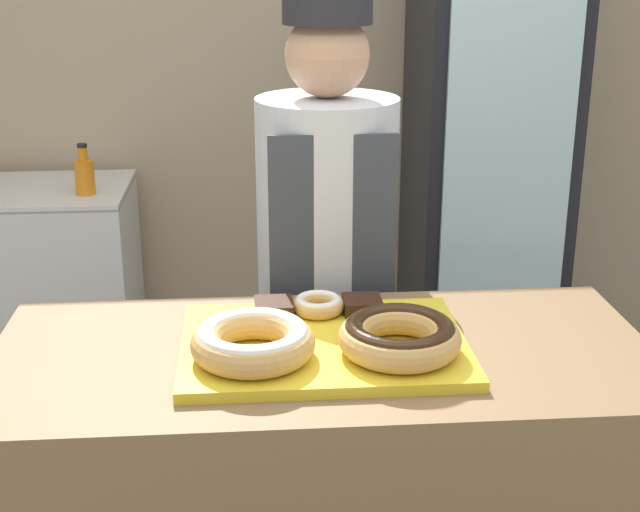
# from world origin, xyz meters

# --- Properties ---
(wall_back) EXTENTS (8.00, 0.06, 2.70)m
(wall_back) POSITION_xyz_m (0.00, 2.13, 1.35)
(wall_back) COLOR tan
(wall_back) RESTS_ON ground_plane
(serving_tray) EXTENTS (0.61, 0.44, 0.02)m
(serving_tray) POSITION_xyz_m (0.00, 0.00, 0.97)
(serving_tray) COLOR yellow
(serving_tray) RESTS_ON display_counter
(donut_light_glaze) EXTENTS (0.26, 0.26, 0.07)m
(donut_light_glaze) POSITION_xyz_m (-0.15, -0.07, 1.02)
(donut_light_glaze) COLOR tan
(donut_light_glaze) RESTS_ON serving_tray
(donut_chocolate_glaze) EXTENTS (0.26, 0.26, 0.07)m
(donut_chocolate_glaze) POSITION_xyz_m (0.15, -0.07, 1.02)
(donut_chocolate_glaze) COLOR tan
(donut_chocolate_glaze) RESTS_ON serving_tray
(donut_mini_center) EXTENTS (0.12, 0.12, 0.04)m
(donut_mini_center) POSITION_xyz_m (0.00, 0.15, 1.00)
(donut_mini_center) COLOR tan
(donut_mini_center) RESTS_ON serving_tray
(brownie_back_left) EXTENTS (0.09, 0.09, 0.03)m
(brownie_back_left) POSITION_xyz_m (-0.10, 0.15, 1.00)
(brownie_back_left) COLOR black
(brownie_back_left) RESTS_ON serving_tray
(brownie_back_right) EXTENTS (0.09, 0.09, 0.03)m
(brownie_back_right) POSITION_xyz_m (0.10, 0.15, 1.00)
(brownie_back_right) COLOR black
(brownie_back_right) RESTS_ON serving_tray
(baker_person) EXTENTS (0.38, 0.38, 1.67)m
(baker_person) POSITION_xyz_m (0.06, 0.56, 0.88)
(baker_person) COLOR #4C4C51
(baker_person) RESTS_ON ground_plane
(beverage_fridge) EXTENTS (0.59, 0.63, 1.92)m
(beverage_fridge) POSITION_xyz_m (0.81, 1.76, 0.96)
(beverage_fridge) COLOR black
(beverage_fridge) RESTS_ON ground_plane
(chest_freezer) EXTENTS (0.84, 0.57, 0.88)m
(chest_freezer) POSITION_xyz_m (-1.06, 1.76, 0.44)
(chest_freezer) COLOR silver
(chest_freezer) RESTS_ON ground_plane
(bottle_orange) EXTENTS (0.08, 0.08, 0.20)m
(bottle_orange) POSITION_xyz_m (-0.78, 1.65, 0.95)
(bottle_orange) COLOR orange
(bottle_orange) RESTS_ON chest_freezer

